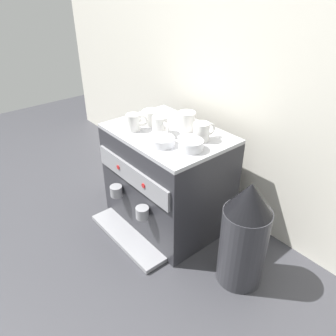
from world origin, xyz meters
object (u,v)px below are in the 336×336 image
coffee_grinder (244,235)px  ceramic_bowl_2 (191,145)px  ceramic_cup_2 (150,118)px  ceramic_cup_0 (161,125)px  ceramic_cup_1 (202,132)px  ceramic_cup_4 (187,121)px  ceramic_bowl_1 (162,141)px  espresso_machine (167,179)px  milk_pitcher (121,174)px  ceramic_cup_3 (134,122)px  ceramic_bowl_0 (152,114)px

coffee_grinder → ceramic_bowl_2: bearing=-176.3°
ceramic_cup_2 → ceramic_cup_0: bearing=-12.4°
ceramic_cup_0 → ceramic_bowl_2: bearing=-0.9°
ceramic_cup_1 → coffee_grinder: (0.32, -0.07, -0.29)m
ceramic_cup_4 → ceramic_bowl_1: (0.05, -0.18, -0.02)m
espresso_machine → ceramic_cup_0: bearing=-103.7°
ceramic_bowl_2 → milk_pitcher: size_ratio=0.64×
ceramic_bowl_1 → coffee_grinder: size_ratio=0.22×
ceramic_bowl_2 → milk_pitcher: 0.71m
ceramic_cup_0 → milk_pitcher: ceramic_cup_0 is taller
ceramic_cup_4 → espresso_machine: bearing=-111.2°
milk_pitcher → ceramic_cup_3: bearing=-15.7°
espresso_machine → ceramic_cup_4: 0.29m
ceramic_cup_0 → ceramic_bowl_0: ceramic_cup_0 is taller
ceramic_cup_1 → ceramic_bowl_2: size_ratio=1.10×
ceramic_cup_2 → coffee_grinder: 0.64m
ceramic_cup_2 → ceramic_bowl_0: bearing=139.1°
ceramic_cup_1 → ceramic_bowl_0: size_ratio=1.15×
espresso_machine → ceramic_cup_1: bearing=21.6°
ceramic_cup_2 → ceramic_cup_4: ceramic_cup_4 is taller
ceramic_cup_1 → ceramic_bowl_0: 0.33m
espresso_machine → ceramic_bowl_0: 0.31m
espresso_machine → ceramic_cup_4: size_ratio=5.34×
coffee_grinder → ceramic_bowl_0: bearing=174.3°
ceramic_bowl_2 → milk_pitcher: ceramic_bowl_2 is taller
ceramic_cup_0 → ceramic_cup_3: ceramic_cup_0 is taller
ceramic_cup_4 → milk_pitcher: 0.62m
ceramic_cup_4 → ceramic_bowl_2: 0.19m
ceramic_cup_4 → ceramic_bowl_1: bearing=-74.1°
ceramic_cup_2 → ceramic_bowl_2: bearing=-5.0°
ceramic_cup_3 → coffee_grinder: size_ratio=0.21×
ceramic_cup_2 → coffee_grinder: (0.58, -0.01, -0.28)m
ceramic_bowl_0 → milk_pitcher: (-0.22, -0.06, -0.41)m
espresso_machine → ceramic_cup_1: 0.32m
ceramic_cup_4 → coffee_grinder: (0.44, -0.10, -0.29)m
ceramic_bowl_0 → ceramic_cup_0: bearing=-25.3°
milk_pitcher → ceramic_cup_2: bearing=1.5°
ceramic_cup_4 → ceramic_cup_0: bearing=-109.3°
espresso_machine → coffee_grinder: bearing=-1.8°
ceramic_cup_3 → ceramic_bowl_1: bearing=0.5°
ceramic_cup_1 → ceramic_bowl_1: size_ratio=1.07×
ceramic_cup_0 → coffee_grinder: bearing=1.9°
ceramic_cup_1 → milk_pitcher: 0.70m
espresso_machine → milk_pitcher: bearing=-177.9°
ceramic_cup_1 → ceramic_cup_4: bearing=168.7°
ceramic_cup_2 → ceramic_bowl_1: 0.21m
ceramic_cup_4 → ceramic_bowl_0: ceramic_cup_4 is taller
ceramic_cup_3 → ceramic_bowl_2: ceramic_cup_3 is taller
ceramic_cup_2 → ceramic_cup_3: (0.00, -0.09, 0.00)m
espresso_machine → milk_pitcher: (-0.39, -0.01, -0.16)m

